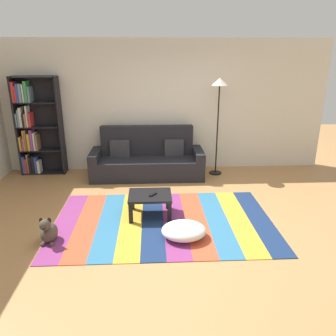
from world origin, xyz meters
The scene contains 10 objects.
ground_plane centered at (0.00, 0.00, 0.00)m, with size 14.00×14.00×0.00m, color #B27F4C.
back_wall centered at (0.00, 2.55, 1.35)m, with size 6.80×0.10×2.70m, color silver.
rug centered at (-0.14, -0.01, 0.00)m, with size 3.25×2.06×0.01m.
couch centered at (-0.40, 2.02, 0.34)m, with size 2.26×0.80×1.00m.
bookshelf centered at (-2.70, 2.31, 0.97)m, with size 0.90×0.28×1.99m.
coffee_table centered at (-0.34, 0.21, 0.30)m, with size 0.65×0.54×0.35m.
pouf centered at (0.12, -0.48, 0.12)m, with size 0.61×0.51×0.21m, color white.
dog centered at (-1.69, -0.49, 0.16)m, with size 0.22×0.35×0.40m.
standing_lamp centered at (1.04, 2.08, 1.63)m, with size 0.32×0.32×1.96m.
tv_remote centered at (-0.29, 0.18, 0.37)m, with size 0.04×0.15×0.02m, color black.
Camera 1 is at (-0.29, -4.41, 2.38)m, focal length 35.10 mm.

